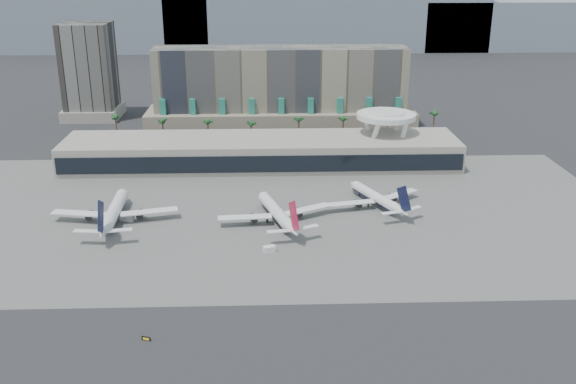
{
  "coord_description": "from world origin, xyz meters",
  "views": [
    {
      "loc": [
        2.39,
        -157.85,
        86.99
      ],
      "look_at": [
        9.2,
        40.0,
        13.17
      ],
      "focal_mm": 40.0,
      "sensor_mm": 36.0,
      "label": 1
    }
  ],
  "objects_px": {
    "taxiway_sign": "(146,339)",
    "service_vehicle_a": "(127,218)",
    "airliner_left": "(114,212)",
    "airliner_right": "(377,198)",
    "airliner_centre": "(277,212)",
    "service_vehicle_b": "(269,249)"
  },
  "relations": [
    {
      "from": "taxiway_sign",
      "to": "service_vehicle_a",
      "type": "bearing_deg",
      "value": 122.37
    },
    {
      "from": "airliner_left",
      "to": "airliner_right",
      "type": "relative_size",
      "value": 1.23
    },
    {
      "from": "airliner_right",
      "to": "service_vehicle_a",
      "type": "distance_m",
      "value": 89.2
    },
    {
      "from": "airliner_centre",
      "to": "service_vehicle_a",
      "type": "xyz_separation_m",
      "value": [
        -51.88,
        3.11,
        -2.52
      ]
    },
    {
      "from": "airliner_left",
      "to": "airliner_right",
      "type": "bearing_deg",
      "value": 5.24
    },
    {
      "from": "airliner_left",
      "to": "airliner_centre",
      "type": "bearing_deg",
      "value": -3.86
    },
    {
      "from": "airliner_centre",
      "to": "airliner_left",
      "type": "bearing_deg",
      "value": 161.15
    },
    {
      "from": "airliner_right",
      "to": "service_vehicle_a",
      "type": "xyz_separation_m",
      "value": [
        -88.58,
        -10.33,
        -2.24
      ]
    },
    {
      "from": "service_vehicle_a",
      "to": "service_vehicle_b",
      "type": "relative_size",
      "value": 1.27
    },
    {
      "from": "airliner_right",
      "to": "airliner_centre",
      "type": "bearing_deg",
      "value": 176.32
    },
    {
      "from": "service_vehicle_a",
      "to": "taxiway_sign",
      "type": "xyz_separation_m",
      "value": [
        19.23,
        -74.09,
        -0.66
      ]
    },
    {
      "from": "airliner_left",
      "to": "taxiway_sign",
      "type": "height_order",
      "value": "airliner_left"
    },
    {
      "from": "service_vehicle_a",
      "to": "airliner_left",
      "type": "bearing_deg",
      "value": -143.13
    },
    {
      "from": "service_vehicle_a",
      "to": "service_vehicle_b",
      "type": "height_order",
      "value": "service_vehicle_a"
    },
    {
      "from": "airliner_left",
      "to": "service_vehicle_a",
      "type": "xyz_separation_m",
      "value": [
        4.07,
        1.07,
        -2.75
      ]
    },
    {
      "from": "taxiway_sign",
      "to": "airliner_centre",
      "type": "bearing_deg",
      "value": 83.12
    },
    {
      "from": "airliner_centre",
      "to": "taxiway_sign",
      "type": "relative_size",
      "value": 18.46
    },
    {
      "from": "service_vehicle_b",
      "to": "service_vehicle_a",
      "type": "bearing_deg",
      "value": 133.16
    },
    {
      "from": "airliner_left",
      "to": "service_vehicle_a",
      "type": "bearing_deg",
      "value": 12.97
    },
    {
      "from": "service_vehicle_a",
      "to": "taxiway_sign",
      "type": "relative_size",
      "value": 2.13
    },
    {
      "from": "airliner_right",
      "to": "taxiway_sign",
      "type": "height_order",
      "value": "airliner_right"
    },
    {
      "from": "airliner_centre",
      "to": "airliner_right",
      "type": "bearing_deg",
      "value": 3.35
    }
  ]
}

